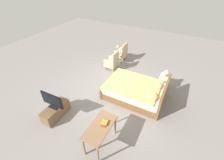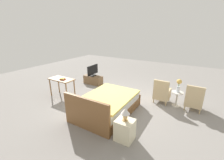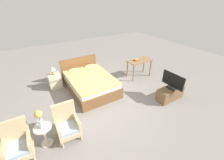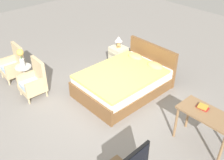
{
  "view_description": "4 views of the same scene",
  "coord_description": "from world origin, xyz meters",
  "px_view_note": "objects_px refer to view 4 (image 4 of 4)",
  "views": [
    {
      "loc": [
        4.05,
        2.18,
        4.02
      ],
      "look_at": [
        0.29,
        0.19,
        0.8
      ],
      "focal_mm": 24.0,
      "sensor_mm": 36.0,
      "label": 1
    },
    {
      "loc": [
        -2.53,
        4.63,
        2.65
      ],
      "look_at": [
        0.28,
        -0.03,
        0.79
      ],
      "focal_mm": 24.0,
      "sensor_mm": 36.0,
      "label": 2
    },
    {
      "loc": [
        -1.92,
        -3.58,
        3.18
      ],
      "look_at": [
        0.21,
        -0.09,
        0.83
      ],
      "focal_mm": 24.0,
      "sensor_mm": 36.0,
      "label": 3
    },
    {
      "loc": [
        3.63,
        -2.87,
        3.82
      ],
      "look_at": [
        0.26,
        0.22,
        0.84
      ],
      "focal_mm": 42.0,
      "sensor_mm": 36.0,
      "label": 4
    }
  ],
  "objects_px": {
    "side_table": "(25,74)",
    "nightstand": "(118,56)",
    "armchair_by_window_left": "(14,65)",
    "flower_vase": "(21,56)",
    "book_stack": "(203,107)",
    "table_lamp": "(119,40)",
    "bed": "(125,81)",
    "vanity_desk": "(206,118)",
    "armchair_by_window_right": "(34,82)"
  },
  "relations": [
    {
      "from": "table_lamp",
      "to": "armchair_by_window_left",
      "type": "bearing_deg",
      "value": -118.17
    },
    {
      "from": "armchair_by_window_right",
      "to": "book_stack",
      "type": "distance_m",
      "value": 3.84
    },
    {
      "from": "table_lamp",
      "to": "vanity_desk",
      "type": "height_order",
      "value": "table_lamp"
    },
    {
      "from": "table_lamp",
      "to": "vanity_desk",
      "type": "bearing_deg",
      "value": -16.41
    },
    {
      "from": "armchair_by_window_left",
      "to": "vanity_desk",
      "type": "height_order",
      "value": "armchair_by_window_left"
    },
    {
      "from": "flower_vase",
      "to": "book_stack",
      "type": "height_order",
      "value": "flower_vase"
    },
    {
      "from": "armchair_by_window_left",
      "to": "book_stack",
      "type": "bearing_deg",
      "value": 19.37
    },
    {
      "from": "side_table",
      "to": "flower_vase",
      "type": "xyz_separation_m",
      "value": [
        0.0,
        0.0,
        0.5
      ]
    },
    {
      "from": "table_lamp",
      "to": "bed",
      "type": "bearing_deg",
      "value": -37.02
    },
    {
      "from": "flower_vase",
      "to": "vanity_desk",
      "type": "bearing_deg",
      "value": 20.06
    },
    {
      "from": "side_table",
      "to": "vanity_desk",
      "type": "height_order",
      "value": "vanity_desk"
    },
    {
      "from": "armchair_by_window_right",
      "to": "book_stack",
      "type": "bearing_deg",
      "value": 24.73
    },
    {
      "from": "nightstand",
      "to": "vanity_desk",
      "type": "xyz_separation_m",
      "value": [
        3.34,
        -0.98,
        0.37
      ]
    },
    {
      "from": "armchair_by_window_left",
      "to": "table_lamp",
      "type": "xyz_separation_m",
      "value": [
        1.35,
        2.53,
        0.39
      ]
    },
    {
      "from": "book_stack",
      "to": "armchair_by_window_left",
      "type": "bearing_deg",
      "value": -160.63
    },
    {
      "from": "armchair_by_window_right",
      "to": "flower_vase",
      "type": "height_order",
      "value": "flower_vase"
    },
    {
      "from": "armchair_by_window_left",
      "to": "flower_vase",
      "type": "distance_m",
      "value": 0.71
    },
    {
      "from": "armchair_by_window_right",
      "to": "flower_vase",
      "type": "distance_m",
      "value": 0.72
    },
    {
      "from": "flower_vase",
      "to": "vanity_desk",
      "type": "relative_size",
      "value": 0.46
    },
    {
      "from": "bed",
      "to": "armchair_by_window_left",
      "type": "xyz_separation_m",
      "value": [
        -2.43,
        -1.71,
        0.08
      ]
    },
    {
      "from": "side_table",
      "to": "nightstand",
      "type": "bearing_deg",
      "value": 71.91
    },
    {
      "from": "armchair_by_window_left",
      "to": "book_stack",
      "type": "height_order",
      "value": "armchair_by_window_left"
    },
    {
      "from": "bed",
      "to": "armchair_by_window_left",
      "type": "relative_size",
      "value": 2.37
    },
    {
      "from": "bed",
      "to": "vanity_desk",
      "type": "bearing_deg",
      "value": -4.28
    },
    {
      "from": "armchair_by_window_left",
      "to": "flower_vase",
      "type": "bearing_deg",
      "value": 2.78
    },
    {
      "from": "armchair_by_window_left",
      "to": "flower_vase",
      "type": "relative_size",
      "value": 1.93
    },
    {
      "from": "vanity_desk",
      "to": "flower_vase",
      "type": "bearing_deg",
      "value": -159.94
    },
    {
      "from": "armchair_by_window_right",
      "to": "table_lamp",
      "type": "distance_m",
      "value": 2.57
    },
    {
      "from": "bed",
      "to": "side_table",
      "type": "relative_size",
      "value": 3.95
    },
    {
      "from": "flower_vase",
      "to": "vanity_desk",
      "type": "xyz_separation_m",
      "value": [
        4.15,
        1.52,
        -0.19
      ]
    },
    {
      "from": "nightstand",
      "to": "vanity_desk",
      "type": "distance_m",
      "value": 3.5
    },
    {
      "from": "bed",
      "to": "flower_vase",
      "type": "distance_m",
      "value": 2.59
    },
    {
      "from": "table_lamp",
      "to": "vanity_desk",
      "type": "relative_size",
      "value": 0.32
    },
    {
      "from": "book_stack",
      "to": "table_lamp",
      "type": "bearing_deg",
      "value": 163.83
    },
    {
      "from": "armchair_by_window_right",
      "to": "side_table",
      "type": "height_order",
      "value": "armchair_by_window_right"
    },
    {
      "from": "table_lamp",
      "to": "book_stack",
      "type": "relative_size",
      "value": 1.47
    },
    {
      "from": "side_table",
      "to": "armchair_by_window_right",
      "type": "bearing_deg",
      "value": -2.76
    },
    {
      "from": "flower_vase",
      "to": "table_lamp",
      "type": "height_order",
      "value": "flower_vase"
    },
    {
      "from": "bed",
      "to": "nightstand",
      "type": "xyz_separation_m",
      "value": [
        -1.08,
        0.81,
        -0.02
      ]
    },
    {
      "from": "table_lamp",
      "to": "vanity_desk",
      "type": "distance_m",
      "value": 3.48
    },
    {
      "from": "bed",
      "to": "book_stack",
      "type": "bearing_deg",
      "value": -3.05
    },
    {
      "from": "side_table",
      "to": "nightstand",
      "type": "height_order",
      "value": "nightstand"
    },
    {
      "from": "vanity_desk",
      "to": "armchair_by_window_left",
      "type": "bearing_deg",
      "value": -161.79
    },
    {
      "from": "armchair_by_window_right",
      "to": "nightstand",
      "type": "xyz_separation_m",
      "value": [
        0.27,
        2.52,
        -0.1
      ]
    },
    {
      "from": "vanity_desk",
      "to": "table_lamp",
      "type": "bearing_deg",
      "value": 163.59
    },
    {
      "from": "side_table",
      "to": "armchair_by_window_left",
      "type": "bearing_deg",
      "value": -177.22
    },
    {
      "from": "bed",
      "to": "armchair_by_window_left",
      "type": "height_order",
      "value": "bed"
    },
    {
      "from": "book_stack",
      "to": "vanity_desk",
      "type": "bearing_deg",
      "value": -21.69
    },
    {
      "from": "armchair_by_window_left",
      "to": "book_stack",
      "type": "xyz_separation_m",
      "value": [
        4.55,
        1.6,
        0.42
      ]
    },
    {
      "from": "armchair_by_window_right",
      "to": "table_lamp",
      "type": "relative_size",
      "value": 2.79
    }
  ]
}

